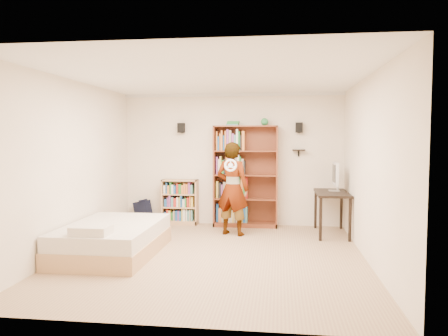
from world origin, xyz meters
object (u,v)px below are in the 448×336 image
(low_bookshelf, at_px, (180,202))
(computer_desk, at_px, (332,213))
(daybed, at_px, (113,235))
(person, at_px, (232,189))
(tall_bookshelf, at_px, (246,176))

(low_bookshelf, height_order, computer_desk, low_bookshelf)
(computer_desk, relative_size, daybed, 0.57)
(person, bearing_deg, computer_desk, -152.66)
(daybed, xyz_separation_m, person, (1.68, 1.60, 0.56))
(daybed, bearing_deg, computer_desk, 27.93)
(tall_bookshelf, height_order, person, tall_bookshelf)
(tall_bookshelf, height_order, low_bookshelf, tall_bookshelf)
(low_bookshelf, bearing_deg, computer_desk, -11.22)
(tall_bookshelf, relative_size, low_bookshelf, 2.20)
(tall_bookshelf, relative_size, daybed, 1.00)
(tall_bookshelf, distance_m, computer_desk, 1.84)
(tall_bookshelf, height_order, daybed, tall_bookshelf)
(computer_desk, bearing_deg, person, -171.82)
(tall_bookshelf, bearing_deg, low_bookshelf, 177.97)
(computer_desk, distance_m, person, 1.90)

